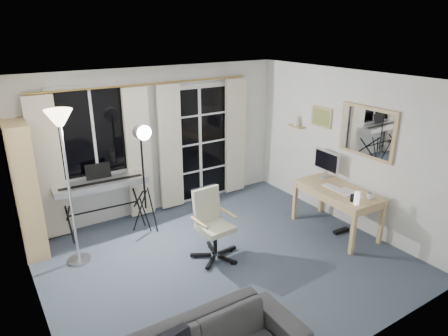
# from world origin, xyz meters

# --- Properties ---
(floor) EXTENTS (4.50, 4.00, 0.02)m
(floor) POSITION_xyz_m (0.00, 0.00, -0.01)
(floor) COLOR #3C4758
(floor) RESTS_ON ground
(window) EXTENTS (1.20, 0.08, 1.40)m
(window) POSITION_xyz_m (-1.05, 1.97, 1.50)
(window) COLOR white
(window) RESTS_ON floor
(french_door) EXTENTS (1.32, 0.09, 2.11)m
(french_door) POSITION_xyz_m (0.75, 1.97, 1.03)
(french_door) COLOR white
(french_door) RESTS_ON floor
(curtains) EXTENTS (3.60, 0.07, 2.13)m
(curtains) POSITION_xyz_m (-0.14, 1.88, 1.09)
(curtains) COLOR gold
(curtains) RESTS_ON floor
(bookshelf) EXTENTS (0.34, 0.87, 1.85)m
(bookshelf) POSITION_xyz_m (-2.12, 1.73, 0.88)
(bookshelf) COLOR #A58157
(bookshelf) RESTS_ON floor
(torchiere_lamp) EXTENTS (0.36, 0.36, 2.07)m
(torchiere_lamp) POSITION_xyz_m (-1.66, 1.05, 1.66)
(torchiere_lamp) COLOR #B2B2B7
(torchiere_lamp) RESTS_ON floor
(keyboard_piano) EXTENTS (1.38, 0.71, 0.99)m
(keyboard_piano) POSITION_xyz_m (-1.09, 1.70, 0.75)
(keyboard_piano) COLOR black
(keyboard_piano) RESTS_ON floor
(studio_light) EXTENTS (0.33, 0.35, 1.74)m
(studio_light) POSITION_xyz_m (-0.55, 1.28, 1.40)
(studio_light) COLOR black
(studio_light) RESTS_ON floor
(office_chair) EXTENTS (0.65, 0.67, 0.96)m
(office_chair) POSITION_xyz_m (-0.07, 0.24, 0.57)
(office_chair) COLOR black
(office_chair) RESTS_ON floor
(desk) EXTENTS (0.71, 1.33, 0.69)m
(desk) POSITION_xyz_m (1.88, -0.22, 0.61)
(desk) COLOR tan
(desk) RESTS_ON floor
(monitor) EXTENTS (0.17, 0.50, 0.44)m
(monitor) POSITION_xyz_m (2.08, 0.23, 0.96)
(monitor) COLOR silver
(monitor) RESTS_ON desk
(desk_clutter) EXTENTS (0.43, 0.78, 0.88)m
(desk_clutter) POSITION_xyz_m (1.82, -0.44, 0.54)
(desk_clutter) COLOR white
(desk_clutter) RESTS_ON desk
(mug) EXTENTS (0.12, 0.10, 0.11)m
(mug) POSITION_xyz_m (1.98, -0.72, 0.75)
(mug) COLOR silver
(mug) RESTS_ON desk
(wall_mirror) EXTENTS (0.04, 0.94, 0.74)m
(wall_mirror) POSITION_xyz_m (2.22, -0.35, 1.55)
(wall_mirror) COLOR #A58157
(wall_mirror) RESTS_ON floor
(framed_print) EXTENTS (0.03, 0.42, 0.32)m
(framed_print) POSITION_xyz_m (2.23, 0.55, 1.60)
(framed_print) COLOR #A58157
(framed_print) RESTS_ON floor
(wall_shelf) EXTENTS (0.16, 0.30, 0.18)m
(wall_shelf) POSITION_xyz_m (2.16, 1.05, 1.41)
(wall_shelf) COLOR #A58157
(wall_shelf) RESTS_ON floor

